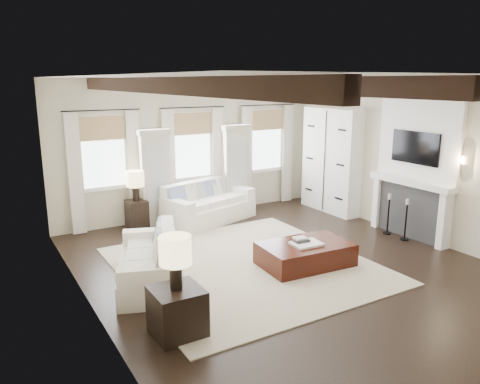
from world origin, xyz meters
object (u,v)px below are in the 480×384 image
sofa_left (152,262)px  sofa_back (207,205)px  ottoman (305,254)px  side_table_front (177,312)px  side_table_back (137,215)px

sofa_left → sofa_back: bearing=48.7°
sofa_back → ottoman: bearing=-85.5°
sofa_left → ottoman: (2.53, -0.68, -0.14)m
side_table_front → side_table_back: side_table_back is taller
side_table_front → side_table_back: (0.98, 4.46, 0.01)m
sofa_back → side_table_front: (-2.55, -4.22, -0.07)m
sofa_back → side_table_front: bearing=-121.1°
side_table_front → sofa_back: bearing=58.9°
side_table_front → ottoman: bearing=18.9°
side_table_front → sofa_left: bearing=80.5°
sofa_left → side_table_front: bearing=-99.5°
sofa_left → ottoman: sofa_left is taller
side_table_back → side_table_front: bearing=-102.3°
ottoman → side_table_back: size_ratio=2.45×
sofa_back → ottoman: sofa_back is taller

